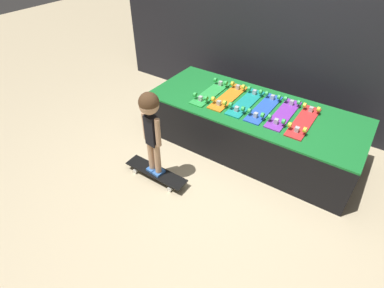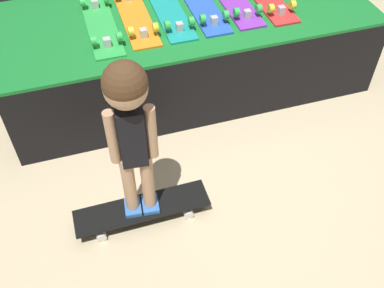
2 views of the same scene
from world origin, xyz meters
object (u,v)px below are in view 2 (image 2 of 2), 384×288
child (129,117)px  skateboard_blue_on_rack (203,6)px  skateboard_orange_on_rack (136,17)px  skateboard_on_floor (142,209)px  skateboard_purple_on_rack (234,0)px  skateboard_green_on_rack (101,25)px  skateboard_teal_on_rack (170,11)px

child → skateboard_blue_on_rack: bearing=63.7°
skateboard_orange_on_rack → child: size_ratio=0.73×
skateboard_on_floor → child: bearing=0.0°
skateboard_blue_on_rack → skateboard_purple_on_rack: (0.22, 0.01, 0.00)m
skateboard_green_on_rack → child: 1.04m
skateboard_orange_on_rack → skateboard_blue_on_rack: 0.44m
skateboard_blue_on_rack → child: (-0.68, -1.07, 0.17)m
skateboard_teal_on_rack → skateboard_on_floor: size_ratio=0.94×
skateboard_teal_on_rack → skateboard_blue_on_rack: same height
skateboard_teal_on_rack → child: 1.17m
child → skateboard_purple_on_rack: bearing=56.4°
skateboard_orange_on_rack → skateboard_on_floor: bearing=-102.8°
skateboard_green_on_rack → skateboard_orange_on_rack: bearing=8.2°
skateboard_teal_on_rack → child: child is taller
skateboard_green_on_rack → skateboard_blue_on_rack: bearing=3.2°
skateboard_purple_on_rack → skateboard_orange_on_rack: bearing=-178.7°
skateboard_teal_on_rack → skateboard_blue_on_rack: (0.22, 0.00, 0.00)m
skateboard_green_on_rack → skateboard_blue_on_rack: same height
skateboard_teal_on_rack → skateboard_on_floor: (-0.46, -1.06, -0.50)m
skateboard_green_on_rack → skateboard_orange_on_rack: 0.22m
skateboard_blue_on_rack → skateboard_purple_on_rack: bearing=2.5°
skateboard_orange_on_rack → skateboard_teal_on_rack: (0.22, 0.00, 0.00)m
skateboard_purple_on_rack → skateboard_teal_on_rack: bearing=-178.2°
skateboard_orange_on_rack → skateboard_blue_on_rack: size_ratio=1.00×
skateboard_blue_on_rack → skateboard_on_floor: skateboard_blue_on_rack is taller
skateboard_on_floor → skateboard_green_on_rack: bearing=88.7°
skateboard_green_on_rack → skateboard_on_floor: 1.14m
skateboard_blue_on_rack → skateboard_purple_on_rack: 0.22m
skateboard_purple_on_rack → child: size_ratio=0.73×
skateboard_teal_on_rack → skateboard_blue_on_rack: 0.22m
skateboard_on_floor → skateboard_purple_on_rack: bearing=50.2°
skateboard_orange_on_rack → skateboard_on_floor: skateboard_orange_on_rack is taller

